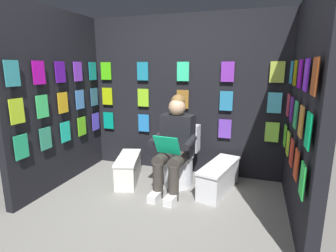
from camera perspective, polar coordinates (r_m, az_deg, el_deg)
name	(u,v)px	position (r m, az deg, el deg)	size (l,w,h in m)	color
ground_plane	(132,240)	(2.62, -7.83, -23.04)	(30.00, 30.00, 0.00)	gray
display_wall_back	(184,96)	(3.83, 3.50, 6.42)	(2.87, 0.14, 2.22)	black
display_wall_left	(306,111)	(2.83, 27.44, 2.80)	(0.14, 1.73, 2.22)	black
display_wall_right	(57,100)	(3.69, -22.67, 5.23)	(0.14, 1.73, 2.22)	black
toilet	(180,159)	(3.54, 2.64, -7.14)	(0.42, 0.57, 0.77)	white
person_reading	(174,144)	(3.25, 1.33, -3.85)	(0.55, 0.71, 1.19)	black
comic_longbox_near	(219,177)	(3.41, 10.83, -10.80)	(0.46, 0.86, 0.35)	silver
comic_longbox_far	(128,169)	(3.66, -8.52, -9.10)	(0.45, 0.74, 0.35)	white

